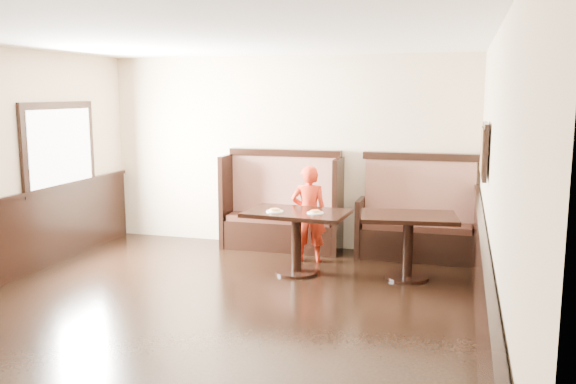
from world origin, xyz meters
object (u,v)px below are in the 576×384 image
at_px(table_neighbor, 408,231).
at_px(booth_neighbor, 418,224).
at_px(table_main, 296,226).
at_px(booth_main, 282,213).
at_px(child, 309,214).

bearing_deg(table_neighbor, booth_neighbor, 79.60).
distance_m(booth_neighbor, table_main, 1.85).
bearing_deg(booth_main, booth_neighbor, -0.05).
relative_size(booth_main, table_main, 1.33).
bearing_deg(child, table_main, 77.62).
relative_size(booth_main, table_neighbor, 1.41).
height_order(booth_main, table_neighbor, booth_main).
distance_m(table_neighbor, child, 1.42).
xyz_separation_m(booth_neighbor, table_neighbor, (-0.04, -1.01, 0.12)).
bearing_deg(child, booth_neighbor, -167.56).
height_order(booth_main, table_main, booth_main).
bearing_deg(table_main, child, 92.64).
relative_size(booth_neighbor, table_main, 1.26).
distance_m(booth_main, table_neighbor, 2.16).
height_order(table_main, table_neighbor, table_main).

